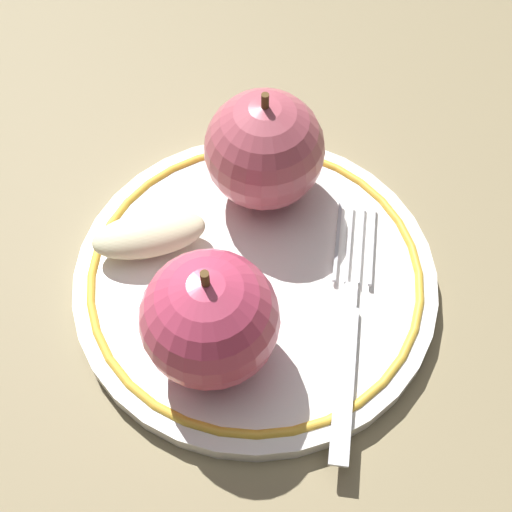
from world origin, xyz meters
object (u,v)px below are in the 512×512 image
Objects in this scene: plate at (256,278)px; fork at (348,328)px; apple_second_whole at (205,316)px; apple_slice_front at (149,234)px; apple_red_whole at (264,150)px.

fork is (-0.07, 0.00, 0.01)m from plate.
plate is 2.65× the size of apple_second_whole.
apple_second_whole is 0.09m from apple_slice_front.
apple_slice_front is 0.15m from fork.
plate is 0.08m from apple_slice_front.
fork is at bearing 140.42° from apple_slice_front.
fork is at bearing -138.84° from apple_second_whole.
fork is (-0.07, -0.06, -0.04)m from apple_second_whole.
apple_red_whole is (0.04, -0.06, 0.05)m from plate.
apple_second_whole is 0.52× the size of fork.
apple_slice_front is (0.08, -0.04, -0.03)m from apple_second_whole.
apple_slice_front is (0.04, 0.09, -0.03)m from apple_red_whole.
apple_slice_front is 0.44× the size of fork.
apple_slice_front is (0.07, 0.02, 0.02)m from plate.
apple_red_whole is at bearing -61.17° from plate.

